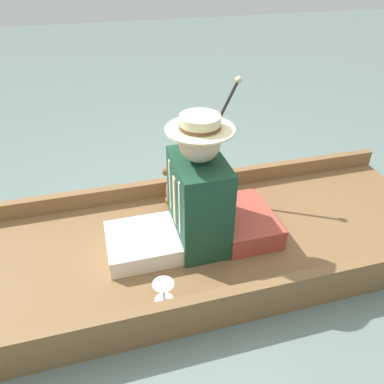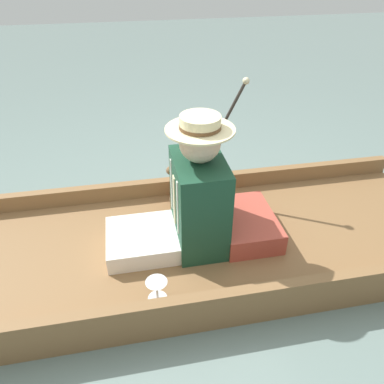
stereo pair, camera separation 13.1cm
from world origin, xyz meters
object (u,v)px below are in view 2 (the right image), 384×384
object	(u,v)px
seated_person	(189,201)
teddy_bear	(180,184)
walking_cane	(219,132)
wine_glass	(157,287)

from	to	relation	value
seated_person	teddy_bear	bearing A→B (deg)	-4.99
seated_person	walking_cane	size ratio (longest dim) A/B	0.97
teddy_bear	walking_cane	distance (m)	0.42
teddy_bear	wine_glass	world-z (taller)	teddy_bear
wine_glass	walking_cane	size ratio (longest dim) A/B	0.15
seated_person	walking_cane	xyz separation A→B (m)	(0.47, -0.29, 0.18)
seated_person	wine_glass	world-z (taller)	seated_person
seated_person	teddy_bear	distance (m)	0.38
wine_glass	walking_cane	xyz separation A→B (m)	(0.86, -0.52, 0.39)
walking_cane	seated_person	bearing A→B (deg)	148.45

